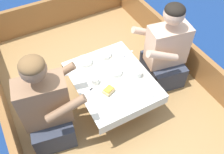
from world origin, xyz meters
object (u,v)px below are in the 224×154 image
Objects in this scene: person_port at (47,108)px; coffee_cup_starboard at (95,81)px; person_starboard at (165,53)px; coffee_cup_port at (138,73)px; sandwich at (109,90)px.

person_port is 0.49m from coffee_cup_starboard.
person_starboard is 8.89× the size of coffee_cup_port.
sandwich is (-0.75, -0.18, 0.02)m from person_starboard.
coffee_cup_port is at bearing 8.34° from sandwich.
coffee_cup_starboard is (-0.06, 0.16, 0.00)m from sandwich.
person_starboard reaches higher than coffee_cup_starboard.
person_port is at bearing 170.93° from sandwich.
person_starboard is 7.99× the size of sandwich.
person_starboard is at bearing 16.96° from coffee_cup_port.
person_port is 0.88m from coffee_cup_port.
sandwich is at bearing 0.84° from person_port.
person_port is at bearing -171.37° from coffee_cup_starboard.
sandwich is at bearing 23.19° from person_starboard.
coffee_cup_port is (-0.42, -0.13, 0.03)m from person_starboard.
sandwich is 1.11× the size of coffee_cup_port.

